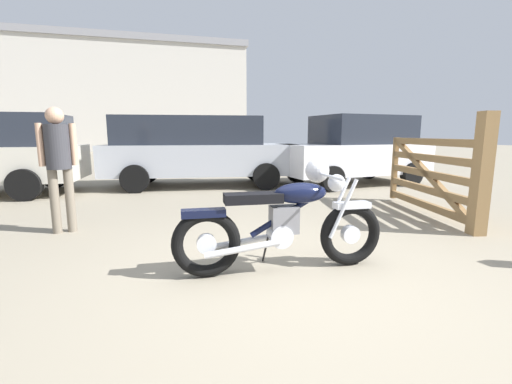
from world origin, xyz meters
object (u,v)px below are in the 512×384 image
(bystander, at_px, (58,157))
(dark_sedan_left, at_px, (197,149))
(timber_gate, at_px, (439,174))
(pale_sedan_back, at_px, (357,149))
(vintage_motorcycle, at_px, (286,220))

(bystander, distance_m, dark_sedan_left, 4.40)
(timber_gate, xyz_separation_m, pale_sedan_back, (0.99, 3.64, 0.21))
(bystander, distance_m, pale_sedan_back, 6.95)
(vintage_motorcycle, bearing_deg, bystander, 143.52)
(vintage_motorcycle, bearing_deg, dark_sedan_left, 95.56)
(timber_gate, relative_size, bystander, 1.50)
(dark_sedan_left, bearing_deg, timber_gate, -46.94)
(timber_gate, distance_m, dark_sedan_left, 5.54)
(bystander, xyz_separation_m, dark_sedan_left, (2.40, 3.68, -0.08))
(bystander, bearing_deg, pale_sedan_back, -75.82)
(vintage_motorcycle, bearing_deg, timber_gate, 27.31)
(bystander, xyz_separation_m, pale_sedan_back, (6.41, 2.68, -0.10))
(pale_sedan_back, bearing_deg, bystander, 19.29)
(dark_sedan_left, bearing_deg, pale_sedan_back, -3.96)
(timber_gate, height_order, bystander, bystander)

